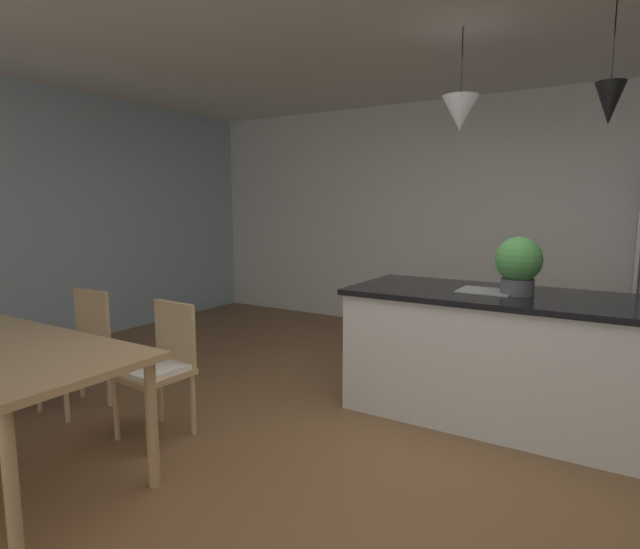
{
  "coord_description": "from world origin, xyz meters",
  "views": [
    {
      "loc": [
        1.12,
        -2.64,
        1.51
      ],
      "look_at": [
        -0.42,
        -0.15,
        1.1
      ],
      "focal_mm": 28.43,
      "sensor_mm": 36.0,
      "label": 1
    }
  ],
  "objects_px": {
    "kitchen_island": "(516,357)",
    "chair_far_left": "(78,345)",
    "chair_far_right": "(160,365)",
    "potted_plant_on_island": "(519,263)"
  },
  "relations": [
    {
      "from": "chair_far_left",
      "to": "potted_plant_on_island",
      "type": "height_order",
      "value": "potted_plant_on_island"
    },
    {
      "from": "chair_far_left",
      "to": "chair_far_right",
      "type": "bearing_deg",
      "value": -0.01
    },
    {
      "from": "kitchen_island",
      "to": "chair_far_left",
      "type": "bearing_deg",
      "value": -153.03
    },
    {
      "from": "chair_far_right",
      "to": "kitchen_island",
      "type": "xyz_separation_m",
      "value": [
        1.93,
        1.43,
        -0.01
      ]
    },
    {
      "from": "chair_far_left",
      "to": "kitchen_island",
      "type": "height_order",
      "value": "kitchen_island"
    },
    {
      "from": "chair_far_right",
      "to": "potted_plant_on_island",
      "type": "height_order",
      "value": "potted_plant_on_island"
    },
    {
      "from": "chair_far_right",
      "to": "potted_plant_on_island",
      "type": "relative_size",
      "value": 2.21
    },
    {
      "from": "chair_far_left",
      "to": "kitchen_island",
      "type": "bearing_deg",
      "value": 26.97
    },
    {
      "from": "kitchen_island",
      "to": "potted_plant_on_island",
      "type": "height_order",
      "value": "potted_plant_on_island"
    },
    {
      "from": "chair_far_left",
      "to": "potted_plant_on_island",
      "type": "distance_m",
      "value": 3.21
    }
  ]
}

